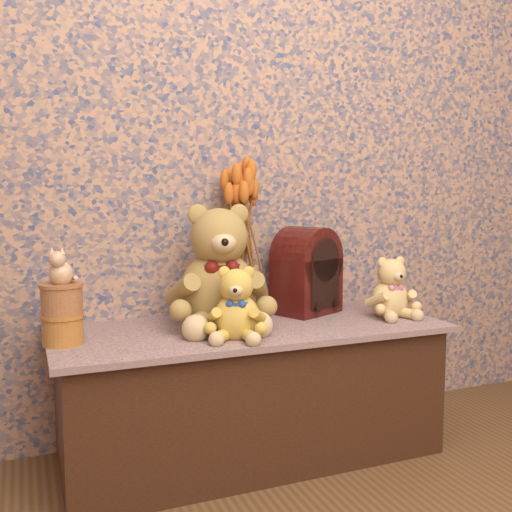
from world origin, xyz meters
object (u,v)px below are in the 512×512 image
(teddy_medium, at_px, (237,299))
(cat_figurine, at_px, (61,265))
(cathedral_radio, at_px, (306,270))
(teddy_large, at_px, (218,261))
(ceramic_vase, at_px, (244,291))
(teddy_small, at_px, (390,284))
(biscuit_tin_lower, at_px, (63,330))

(teddy_medium, height_order, cat_figurine, cat_figurine)
(cathedral_radio, bearing_deg, teddy_large, 166.35)
(cathedral_radio, relative_size, ceramic_vase, 1.74)
(teddy_large, relative_size, teddy_small, 1.88)
(teddy_medium, distance_m, biscuit_tin_lower, 0.52)
(teddy_medium, bearing_deg, teddy_large, 112.88)
(ceramic_vase, height_order, biscuit_tin_lower, ceramic_vase)
(biscuit_tin_lower, relative_size, cat_figurine, 1.05)
(cathedral_radio, xyz_separation_m, ceramic_vase, (-0.24, 0.03, -0.07))
(teddy_medium, relative_size, cathedral_radio, 0.74)
(ceramic_vase, bearing_deg, cat_figurine, -165.35)
(teddy_medium, xyz_separation_m, cat_figurine, (-0.50, 0.12, 0.12))
(teddy_small, bearing_deg, cathedral_radio, 148.45)
(teddy_large, bearing_deg, cathedral_radio, 20.58)
(teddy_medium, height_order, cathedral_radio, cathedral_radio)
(cathedral_radio, height_order, cat_figurine, cathedral_radio)
(cathedral_radio, height_order, ceramic_vase, cathedral_radio)
(ceramic_vase, bearing_deg, teddy_large, -142.33)
(cathedral_radio, bearing_deg, teddy_small, -58.90)
(teddy_small, bearing_deg, ceramic_vase, 160.44)
(teddy_medium, height_order, biscuit_tin_lower, teddy_medium)
(teddy_large, distance_m, biscuit_tin_lower, 0.54)
(teddy_small, xyz_separation_m, ceramic_vase, (-0.49, 0.20, -0.02))
(teddy_large, height_order, cathedral_radio, teddy_large)
(teddy_medium, relative_size, cat_figurine, 2.12)
(cat_figurine, bearing_deg, ceramic_vase, 35.62)
(teddy_small, bearing_deg, cat_figurine, -179.17)
(teddy_small, height_order, cathedral_radio, cathedral_radio)
(teddy_small, height_order, cat_figurine, cat_figurine)
(ceramic_vase, relative_size, biscuit_tin_lower, 1.55)
(teddy_large, distance_m, cathedral_radio, 0.38)
(teddy_large, xyz_separation_m, cat_figurine, (-0.50, -0.07, 0.02))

